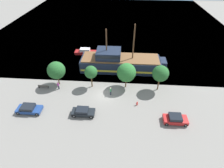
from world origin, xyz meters
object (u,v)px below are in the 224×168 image
Objects in this scene: parked_car_curb_rear at (175,119)px; fire_hydrant at (137,103)px; pedestrian_walking_far at (58,86)px; moored_boat_dockside at (87,52)px; pedestrian_walking_near at (111,91)px; bench_promenade_east at (43,86)px; parked_car_curb_front at (83,112)px; parked_car_curb_mid at (29,109)px; pirate_ship at (120,62)px.

parked_car_curb_rear is 6.91m from fire_hydrant.
parked_car_curb_rear is at bearing -17.97° from pedestrian_walking_far.
pedestrian_walking_near is at bearing -64.38° from moored_boat_dockside.
moored_boat_dockside is at bearing 68.20° from bench_promenade_east.
bench_promenade_east is 1.16× the size of pedestrian_walking_far.
fire_hydrant is at bearing -12.64° from pedestrian_walking_far.
parked_car_curb_front is 2.27× the size of pedestrian_walking_far.
bench_promenade_east is at bearing -111.80° from moored_boat_dockside.
parked_car_curb_rear reaches higher than parked_car_curb_front.
bench_promenade_east is at bearing 164.14° from parked_car_curb_rear.
parked_car_curb_mid is at bearing -171.06° from fire_hydrant.
moored_boat_dockside is 16.22m from bench_promenade_east.
pirate_ship reaches higher than parked_car_curb_rear.
pirate_ship is at bearing 28.96° from bench_promenade_east.
parked_car_curb_front is (-5.59, -14.81, -1.11)m from pirate_ship.
pedestrian_walking_near is at bearing -4.32° from bench_promenade_east.
bench_promenade_east is at bearing 175.68° from pedestrian_walking_near.
pedestrian_walking_far is at bearing -0.76° from bench_promenade_east.
parked_car_curb_rear is 5.02× the size of fire_hydrant.
fire_hydrant is (18.66, 2.93, -0.26)m from parked_car_curb_mid.
parked_car_curb_mid reaches higher than parked_car_curb_front.
bench_promenade_east is (-18.72, 3.52, 0.04)m from fire_hydrant.
parked_car_curb_rear is at bearing -49.79° from moored_boat_dockside.
pedestrian_walking_far is at bearing 167.36° from fire_hydrant.
pedestrian_walking_far is at bearing 162.03° from parked_car_curb_rear.
moored_boat_dockside is at bearing 143.44° from pirate_ship.
pirate_ship is at bearing 122.02° from parked_car_curb_rear.
parked_car_curb_front is 9.69m from fire_hydrant.
pedestrian_walking_near is (13.68, 5.42, 0.22)m from parked_car_curb_mid.
pedestrian_walking_near is at bearing 21.61° from parked_car_curb_mid.
parked_car_curb_mid is 2.45× the size of pedestrian_walking_far.
pedestrian_walking_near is at bearing 51.93° from parked_car_curb_front.
moored_boat_dockside is at bearing 115.62° from pedestrian_walking_near.
parked_car_curb_mid is 5.51× the size of fire_hydrant.
pedestrian_walking_near is at bearing -5.39° from pedestrian_walking_far.
pedestrian_walking_near is 1.01× the size of pedestrian_walking_far.
parked_car_curb_rear reaches higher than parked_car_curb_mid.
pirate_ship is 15.87m from parked_car_curb_front.
parked_car_curb_front is at bearing -34.27° from bench_promenade_east.
pirate_ship reaches higher than bench_promenade_east.
pedestrian_walking_far is (-2.82, -15.10, 0.31)m from moored_boat_dockside.
moored_boat_dockside is 3.75× the size of pedestrian_walking_far.
moored_boat_dockside is 3.24× the size of bench_promenade_east.
fire_hydrant is 19.05m from bench_promenade_east.
parked_car_curb_rear is 1.93× the size of bench_promenade_east.
parked_car_curb_front is at bearing -45.61° from pedestrian_walking_far.
fire_hydrant is at bearing 17.68° from parked_car_curb_front.
bench_promenade_east is 13.79m from pedestrian_walking_near.
parked_car_curb_mid is 24.63m from parked_car_curb_rear.
pirate_ship is at bearing 107.07° from fire_hydrant.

